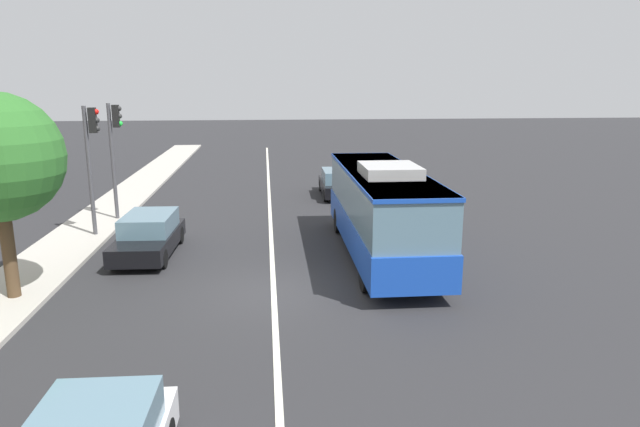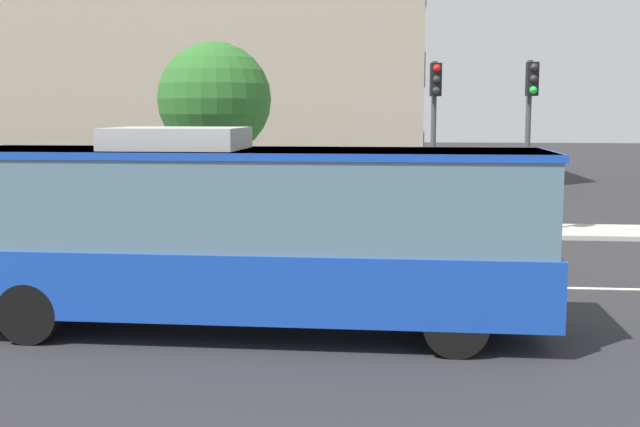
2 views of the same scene
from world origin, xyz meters
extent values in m
plane|color=#28282B|center=(0.00, 0.00, 0.00)|extent=(160.00, 160.00, 0.00)
cube|color=#B2ADA3|center=(0.00, 7.66, 0.07)|extent=(80.00, 2.51, 0.14)
cube|color=silver|center=(0.00, 0.00, 0.01)|extent=(76.00, 0.16, 0.01)
cube|color=#1947B7|center=(3.13, -3.87, 0.98)|extent=(10.02, 2.59, 1.10)
cube|color=slate|center=(3.13, -3.87, 2.31)|extent=(9.82, 2.51, 1.58)
cube|color=#1947B7|center=(3.13, -3.87, 3.04)|extent=(9.92, 2.56, 0.12)
cube|color=#B2B2B2|center=(1.93, -3.86, 3.28)|extent=(2.22, 1.82, 0.36)
cylinder|color=black|center=(6.54, -2.80, 0.50)|extent=(1.00, 0.31, 1.00)
cylinder|color=black|center=(6.52, -5.00, 0.50)|extent=(1.00, 0.31, 1.00)
cylinder|color=black|center=(-0.26, -2.74, 0.50)|extent=(1.00, 0.31, 1.00)
cylinder|color=black|center=(-0.28, -4.94, 0.50)|extent=(1.00, 0.31, 1.00)
cube|color=black|center=(4.03, 4.38, 0.52)|extent=(4.57, 1.98, 0.60)
cube|color=slate|center=(4.28, 4.37, 1.14)|extent=(2.59, 1.76, 0.64)
cylinder|color=black|center=(2.50, 3.64, 0.32)|extent=(0.65, 0.25, 0.64)
cylinder|color=black|center=(2.57, 5.24, 0.32)|extent=(0.65, 0.25, 0.64)
cylinder|color=black|center=(5.50, 3.52, 0.32)|extent=(0.65, 0.25, 0.64)
cylinder|color=black|center=(5.57, 5.12, 0.32)|extent=(0.65, 0.25, 0.64)
cube|color=black|center=(14.24, -3.77, 0.52)|extent=(4.54, 1.89, 0.60)
cube|color=slate|center=(13.99, -3.76, 1.14)|extent=(2.55, 1.71, 0.64)
cylinder|color=black|center=(15.75, -3.00, 0.32)|extent=(0.64, 0.23, 0.64)
cylinder|color=black|center=(15.72, -4.60, 0.32)|extent=(0.64, 0.23, 0.64)
cylinder|color=black|center=(12.75, -2.94, 0.32)|extent=(0.64, 0.23, 0.64)
cylinder|color=black|center=(12.72, -4.54, 0.32)|extent=(0.64, 0.23, 0.64)
cylinder|color=#47474C|center=(6.68, 7.01, 2.60)|extent=(0.16, 0.16, 5.20)
cube|color=black|center=(6.70, 6.73, 4.65)|extent=(0.35, 0.31, 0.96)
sphere|color=red|center=(6.72, 6.58, 4.97)|extent=(0.22, 0.22, 0.22)
sphere|color=#2D2D2D|center=(6.72, 6.58, 4.65)|extent=(0.22, 0.22, 0.22)
sphere|color=#2D2D2D|center=(6.72, 6.58, 4.33)|extent=(0.22, 0.22, 0.22)
cylinder|color=#47474C|center=(9.41, 6.82, 2.60)|extent=(0.16, 0.16, 5.20)
cube|color=black|center=(9.43, 6.54, 4.65)|extent=(0.35, 0.31, 0.96)
sphere|color=#2D2D2D|center=(9.45, 6.39, 4.97)|extent=(0.22, 0.22, 0.22)
sphere|color=#2D2D2D|center=(9.45, 6.39, 4.65)|extent=(0.22, 0.22, 0.22)
sphere|color=#1ED838|center=(9.45, 6.39, 4.33)|extent=(0.22, 0.22, 0.22)
cylinder|color=#4C3823|center=(-0.03, 7.34, 1.39)|extent=(0.36, 0.36, 2.79)
camera|label=1|loc=(-15.77, 0.15, 6.04)|focal=31.47mm
camera|label=2|loc=(5.58, -16.81, 3.73)|focal=44.27mm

